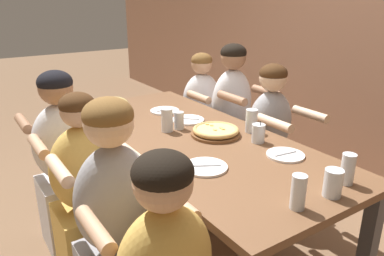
% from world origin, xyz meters
% --- Properties ---
extents(ground_plane, '(18.00, 18.00, 0.00)m').
position_xyz_m(ground_plane, '(0.00, 0.00, 0.00)').
color(ground_plane, brown).
rests_on(ground_plane, ground).
extents(dining_table, '(2.08, 0.91, 0.75)m').
position_xyz_m(dining_table, '(0.00, 0.00, 0.67)').
color(dining_table, brown).
rests_on(dining_table, ground).
extents(pizza_board_main, '(0.30, 0.30, 0.05)m').
position_xyz_m(pizza_board_main, '(0.08, 0.12, 0.77)').
color(pizza_board_main, brown).
rests_on(pizza_board_main, dining_table).
extents(skillet_bowl, '(0.34, 0.24, 0.14)m').
position_xyz_m(skillet_bowl, '(-0.63, -0.24, 0.81)').
color(skillet_bowl, black).
rests_on(skillet_bowl, dining_table).
extents(empty_plate_a, '(0.20, 0.20, 0.02)m').
position_xyz_m(empty_plate_a, '(0.53, 0.25, 0.76)').
color(empty_plate_a, white).
rests_on(empty_plate_a, dining_table).
extents(empty_plate_b, '(0.22, 0.22, 0.02)m').
position_xyz_m(empty_plate_b, '(0.42, -0.20, 0.76)').
color(empty_plate_b, white).
rests_on(empty_plate_b, dining_table).
extents(empty_plate_c, '(0.21, 0.21, 0.02)m').
position_xyz_m(empty_plate_c, '(-0.53, 0.11, 0.76)').
color(empty_plate_c, white).
rests_on(empty_plate_c, dining_table).
extents(empty_plate_d, '(0.22, 0.22, 0.02)m').
position_xyz_m(empty_plate_d, '(-0.25, 0.14, 0.76)').
color(empty_plate_d, white).
rests_on(empty_plate_d, dining_table).
extents(cocktail_glass_blue, '(0.08, 0.08, 0.14)m').
position_xyz_m(cocktail_glass_blue, '(0.30, 0.26, 0.80)').
color(cocktail_glass_blue, silver).
rests_on(cocktail_glass_blue, dining_table).
extents(drinking_glass_a, '(0.07, 0.07, 0.15)m').
position_xyz_m(drinking_glass_a, '(0.15, 0.35, 0.81)').
color(drinking_glass_a, silver).
rests_on(drinking_glass_a, dining_table).
extents(drinking_glass_b, '(0.07, 0.07, 0.15)m').
position_xyz_m(drinking_glass_b, '(-0.15, -0.09, 0.81)').
color(drinking_glass_b, silver).
rests_on(drinking_glass_b, dining_table).
extents(drinking_glass_c, '(0.06, 0.06, 0.15)m').
position_xyz_m(drinking_glass_c, '(0.92, -0.10, 0.81)').
color(drinking_glass_c, silver).
rests_on(drinking_glass_c, dining_table).
extents(drinking_glass_d, '(0.06, 0.06, 0.15)m').
position_xyz_m(drinking_glass_d, '(0.90, 0.25, 0.82)').
color(drinking_glass_d, silver).
rests_on(drinking_glass_d, dining_table).
extents(drinking_glass_e, '(0.06, 0.06, 0.11)m').
position_xyz_m(drinking_glass_e, '(-0.15, -0.00, 0.80)').
color(drinking_glass_e, silver).
rests_on(drinking_glass_e, dining_table).
extents(drinking_glass_f, '(0.08, 0.08, 0.12)m').
position_xyz_m(drinking_glass_f, '(0.94, 0.10, 0.80)').
color(drinking_glass_f, silver).
rests_on(drinking_glass_f, dining_table).
extents(diner_far_left, '(0.51, 0.40, 1.09)m').
position_xyz_m(diner_far_left, '(-0.86, 0.67, 0.50)').
color(diner_far_left, silver).
rests_on(diner_far_left, ground).
extents(diner_near_center, '(0.51, 0.40, 1.11)m').
position_xyz_m(diner_near_center, '(-0.03, -0.67, 0.50)').
color(diner_near_center, gold).
rests_on(diner_near_center, ground).
extents(diner_near_midright, '(0.51, 0.40, 1.18)m').
position_xyz_m(diner_near_midright, '(0.40, -0.67, 0.55)').
color(diner_near_midright, '#99999E').
rests_on(diner_near_midright, ground).
extents(diner_far_midleft, '(0.51, 0.40, 1.22)m').
position_xyz_m(diner_far_midleft, '(-0.44, 0.67, 0.56)').
color(diner_far_midleft, silver).
rests_on(diner_far_midleft, ground).
extents(diner_far_center, '(0.51, 0.40, 1.12)m').
position_xyz_m(diner_far_center, '(-0.01, 0.67, 0.51)').
color(diner_far_center, '#99999E').
rests_on(diner_far_center, ground).
extents(diner_near_midleft, '(0.51, 0.40, 1.16)m').
position_xyz_m(diner_near_midleft, '(-0.43, -0.67, 0.53)').
color(diner_near_midleft, silver).
rests_on(diner_near_midleft, ground).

